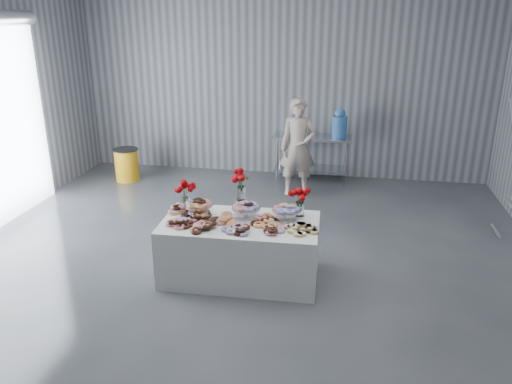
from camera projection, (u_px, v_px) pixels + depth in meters
ground at (232, 283)px, 6.16m from camera, size 9.00×9.00×0.00m
room_walls at (205, 62)px, 5.36m from camera, size 8.04×9.04×4.02m
display_table at (240, 250)px, 6.18m from camera, size 1.93×1.06×0.75m
prep_table at (312, 150)px, 9.62m from camera, size 1.50×0.60×0.90m
donut_mounds at (239, 220)px, 5.98m from camera, size 1.83×0.86×0.09m
cake_stand_left at (199, 204)px, 6.22m from camera, size 0.36×0.36×0.17m
cake_stand_mid at (246, 207)px, 6.13m from camera, size 0.36×0.36×0.17m
cake_stand_right at (287, 209)px, 6.06m from camera, size 0.36×0.36×0.17m
danish_pile at (301, 226)px, 5.78m from camera, size 0.48×0.48×0.11m
bouquet_left at (185, 189)px, 6.28m from camera, size 0.26×0.26×0.42m
bouquet_right at (300, 193)px, 6.12m from camera, size 0.26×0.26×0.42m
bouquet_center at (241, 183)px, 6.25m from camera, size 0.26×0.26×0.57m
water_jug at (340, 124)px, 9.35m from camera, size 0.28×0.28×0.55m
drink_bottles at (295, 129)px, 9.44m from camera, size 0.54×0.08×0.27m
person at (298, 147)px, 8.84m from camera, size 0.69×0.51×1.74m
trash_barrel at (127, 164)px, 9.76m from camera, size 0.49×0.49×0.63m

